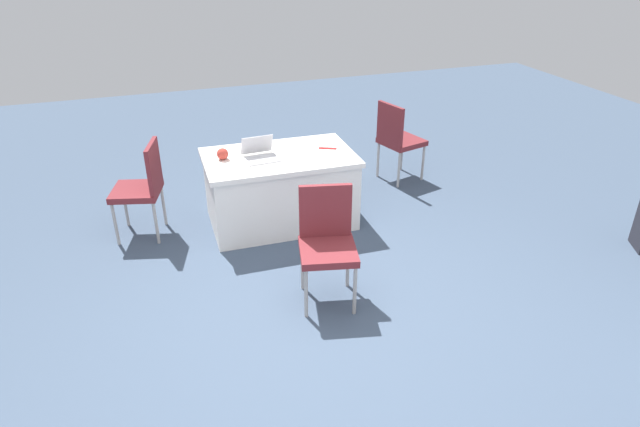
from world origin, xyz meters
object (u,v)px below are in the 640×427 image
object	(u,v)px
chair_by_pillar	(327,239)
laptop_silver	(260,155)
chair_tucked_left	(143,184)
yarn_ball	(223,154)
table_foreground	(280,189)
scissors_red	(328,148)
chair_near_front	(398,137)

from	to	relation	value
chair_by_pillar	laptop_silver	size ratio (longest dim) A/B	2.83
chair_tucked_left	yarn_ball	size ratio (longest dim) A/B	8.51
table_foreground	yarn_ball	size ratio (longest dim) A/B	13.35
table_foreground	chair_tucked_left	world-z (taller)	chair_tucked_left
chair_by_pillar	scissors_red	size ratio (longest dim) A/B	5.28
table_foreground	chair_tucked_left	bearing A→B (deg)	-6.90
chair_tucked_left	laptop_silver	distance (m)	1.15
chair_near_front	laptop_silver	bearing A→B (deg)	-86.26
yarn_ball	scissors_red	world-z (taller)	yarn_ball
chair_near_front	laptop_silver	world-z (taller)	chair_near_front
chair_near_front	scissors_red	world-z (taller)	chair_near_front
chair_by_pillar	yarn_ball	size ratio (longest dim) A/B	8.51
table_foreground	yarn_ball	xyz separation A→B (m)	(0.54, -0.07, 0.42)
chair_near_front	yarn_ball	world-z (taller)	chair_near_front
scissors_red	chair_near_front	bearing A→B (deg)	52.79
scissors_red	table_foreground	bearing A→B (deg)	-153.16
table_foreground	yarn_ball	world-z (taller)	yarn_ball
chair_near_front	chair_by_pillar	size ratio (longest dim) A/B	1.00
chair_near_front	table_foreground	bearing A→B (deg)	-85.04
chair_near_front	yarn_ball	distance (m)	2.19
chair_tucked_left	chair_by_pillar	distance (m)	2.03
chair_near_front	scissors_red	size ratio (longest dim) A/B	5.28
chair_tucked_left	chair_by_pillar	bearing A→B (deg)	-124.17
laptop_silver	chair_near_front	bearing A→B (deg)	-165.11
yarn_ball	laptop_silver	bearing A→B (deg)	163.84
chair_tucked_left	chair_near_front	bearing A→B (deg)	-66.59
chair_by_pillar	scissors_red	xyz separation A→B (m)	(-0.50, -1.39, 0.19)
chair_tucked_left	laptop_silver	size ratio (longest dim) A/B	2.83
table_foreground	chair_tucked_left	distance (m)	1.33
chair_by_pillar	laptop_silver	bearing A→B (deg)	-68.25
chair_near_front	chair_by_pillar	distance (m)	2.51
chair_near_front	chair_tucked_left	size ratio (longest dim) A/B	1.00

